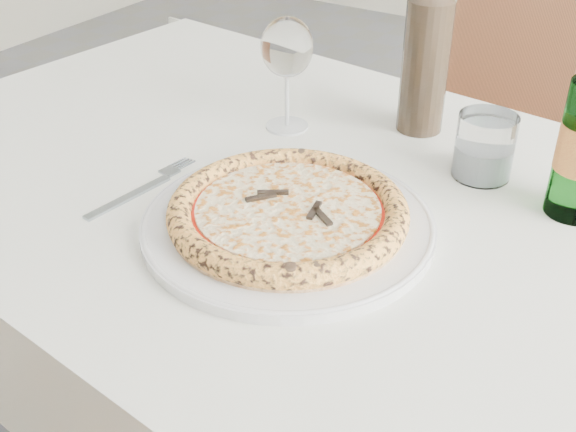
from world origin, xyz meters
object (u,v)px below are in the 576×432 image
at_px(pizza, 288,212).
at_px(wine_glass, 287,50).
at_px(wine_bottle, 426,53).
at_px(tumbler, 484,150).
at_px(plate, 288,224).
at_px(chair_far, 468,127).
at_px(dining_table, 326,249).

xyz_separation_m(pizza, wine_glass, (-0.16, 0.25, 0.10)).
distance_m(wine_glass, wine_bottle, 0.21).
xyz_separation_m(tumbler, wine_bottle, (-0.14, 0.09, 0.09)).
bearing_deg(plate, pizza, 160.64).
distance_m(chair_far, pizza, 0.91).
bearing_deg(tumbler, plate, -120.64).
distance_m(plate, wine_bottle, 0.38).
relative_size(dining_table, tumbler, 16.66).
bearing_deg(dining_table, wine_bottle, 85.62).
xyz_separation_m(chair_far, plate, (0.06, -0.87, 0.23)).
relative_size(dining_table, chair_far, 1.64).
xyz_separation_m(plate, wine_glass, (-0.16, 0.25, 0.12)).
bearing_deg(tumbler, wine_glass, -177.54).
bearing_deg(plate, chair_far, 93.77).
height_order(dining_table, plate, plate).
bearing_deg(wine_bottle, tumbler, -34.87).
bearing_deg(dining_table, tumbler, 46.33).
xyz_separation_m(plate, wine_bottle, (0.02, 0.36, 0.12)).
bearing_deg(tumbler, pizza, -120.64).
height_order(dining_table, wine_bottle, wine_bottle).
relative_size(tumbler, wine_bottle, 0.31).
distance_m(dining_table, tumbler, 0.26).
distance_m(plate, wine_glass, 0.32).
bearing_deg(dining_table, chair_far, 94.26).
height_order(pizza, wine_bottle, wine_bottle).
relative_size(chair_far, tumbler, 10.13).
xyz_separation_m(chair_far, wine_glass, (-0.10, -0.62, 0.35)).
distance_m(dining_table, pizza, 0.15).
bearing_deg(wine_glass, pizza, -57.34).
xyz_separation_m(wine_glass, wine_bottle, (0.18, 0.11, -0.00)).
height_order(chair_far, wine_glass, wine_glass).
height_order(dining_table, wine_glass, wine_glass).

